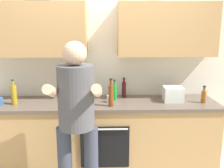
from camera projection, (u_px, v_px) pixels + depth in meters
The scene contains 13 objects.
ground_plane at pixel (103, 168), 3.24m from camera, with size 12.00×12.00×0.00m, color #B2A893.
back_wall_unit at pixel (102, 51), 3.18m from camera, with size 4.00×0.38×2.50m.
counter at pixel (103, 136), 3.14m from camera, with size 2.84×0.67×0.90m.
person_standing at pixel (77, 114), 2.33m from camera, with size 0.49×0.45×1.68m.
bottle_syrup at pixel (204, 96), 3.00m from camera, with size 0.06×0.06×0.21m.
bottle_vinegar at pixel (111, 95), 2.85m from camera, with size 0.06×0.06×0.33m.
bottle_wine at pixel (124, 89), 3.25m from camera, with size 0.06×0.06×0.26m.
bottle_oil at pixel (14, 94), 2.93m from camera, with size 0.07×0.07×0.30m.
bottle_soda at pixel (114, 92), 3.13m from camera, with size 0.07×0.07×0.26m.
cup_tea at pixel (0, 101), 2.94m from camera, with size 0.08×0.08×0.09m, color #33598C.
cup_coffee at pixel (110, 99), 3.03m from camera, with size 0.07×0.07×0.09m, color white.
potted_herb at pixel (76, 92), 3.03m from camera, with size 0.16×0.16×0.24m.
grocery_bag_produce at pixel (173, 94), 3.07m from camera, with size 0.23×0.21×0.18m, color silver.
Camera 1 is at (0.03, -2.93, 1.77)m, focal length 39.59 mm.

